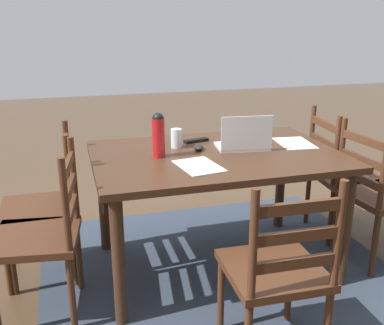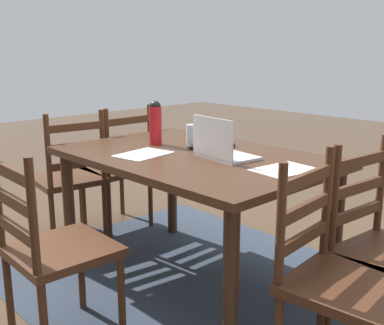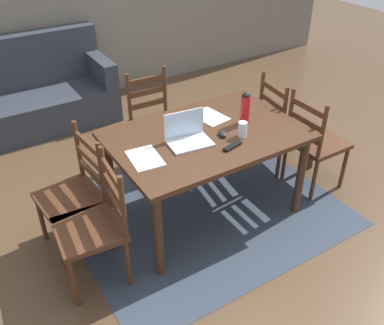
% 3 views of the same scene
% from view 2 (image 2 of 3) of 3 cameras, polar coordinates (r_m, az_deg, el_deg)
% --- Properties ---
extents(ground_plane, '(14.00, 14.00, 0.00)m').
position_cam_2_polar(ground_plane, '(2.93, 0.15, -13.97)').
color(ground_plane, brown).
extents(area_rug, '(2.22, 1.83, 0.01)m').
position_cam_2_polar(area_rug, '(2.93, 0.15, -13.91)').
color(area_rug, '#333D4C').
rests_on(area_rug, ground).
extents(dining_table, '(1.50, 1.01, 0.78)m').
position_cam_2_polar(dining_table, '(2.68, 0.16, -0.93)').
color(dining_table, '#422819').
rests_on(dining_table, ground).
extents(chair_far_head, '(0.45, 0.45, 0.95)m').
position_cam_2_polar(chair_far_head, '(2.27, -16.28, -10.03)').
color(chair_far_head, '#4C2B19').
rests_on(chair_far_head, ground).
extents(chair_right_far, '(0.50, 0.50, 0.95)m').
position_cam_2_polar(chair_right_far, '(3.44, -14.46, -1.91)').
color(chair_right_far, '#4C2B19').
rests_on(chair_right_far, ground).
extents(chair_right_near, '(0.44, 0.44, 0.95)m').
position_cam_2_polar(chair_right_near, '(3.65, -8.87, -0.78)').
color(chair_right_near, '#4C2B19').
rests_on(chair_right_near, ground).
extents(chair_left_far, '(0.48, 0.48, 0.95)m').
position_cam_2_polar(chair_left_far, '(2.00, 17.14, -13.40)').
color(chair_left_far, '#4C2B19').
rests_on(chair_left_far, ground).
extents(laptop, '(0.34, 0.26, 0.23)m').
position_cam_2_polar(laptop, '(2.54, 3.49, 1.74)').
color(laptop, silver).
rests_on(laptop, dining_table).
extents(water_bottle, '(0.08, 0.08, 0.27)m').
position_cam_2_polar(water_bottle, '(2.91, -4.40, 4.86)').
color(water_bottle, red).
rests_on(water_bottle, dining_table).
extents(drinking_glass, '(0.07, 0.07, 0.12)m').
position_cam_2_polar(drinking_glass, '(2.92, -0.03, 3.38)').
color(drinking_glass, silver).
rests_on(drinking_glass, dining_table).
extents(computer_mouse, '(0.08, 0.11, 0.03)m').
position_cam_2_polar(computer_mouse, '(2.78, 0.38, 1.96)').
color(computer_mouse, black).
rests_on(computer_mouse, dining_table).
extents(tv_remote, '(0.18, 0.08, 0.02)m').
position_cam_2_polar(tv_remote, '(2.88, 3.48, 2.20)').
color(tv_remote, black).
rests_on(tv_remote, dining_table).
extents(paper_stack_left, '(0.25, 0.32, 0.00)m').
position_cam_2_polar(paper_stack_left, '(2.66, -5.85, 1.00)').
color(paper_stack_left, white).
rests_on(paper_stack_left, dining_table).
extents(paper_stack_right, '(0.24, 0.32, 0.00)m').
position_cam_2_polar(paper_stack_right, '(2.35, 10.94, -0.84)').
color(paper_stack_right, white).
rests_on(paper_stack_right, dining_table).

